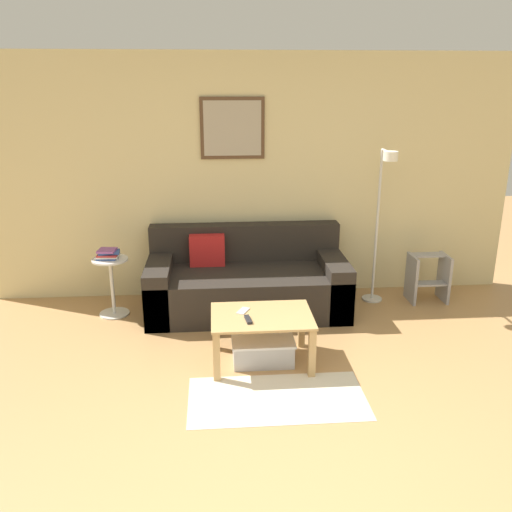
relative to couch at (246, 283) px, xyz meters
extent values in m
plane|color=tan|center=(0.11, -2.69, -0.29)|extent=(16.00, 16.00, 0.00)
cube|color=beige|center=(0.11, 0.49, 0.99)|extent=(5.60, 0.06, 2.55)
cube|color=#513823|center=(-0.11, 0.45, 1.51)|extent=(0.66, 0.02, 0.62)
cube|color=#ADA38E|center=(-0.11, 0.44, 1.51)|extent=(0.59, 0.01, 0.55)
cube|color=beige|center=(0.12, -1.70, -0.28)|extent=(1.32, 0.68, 0.01)
cube|color=#28231E|center=(0.01, -0.05, -0.07)|extent=(2.00, 0.95, 0.43)
cube|color=#28231E|center=(0.01, 0.32, 0.34)|extent=(2.00, 0.20, 0.39)
cube|color=#28231E|center=(-0.87, -0.05, -0.01)|extent=(0.24, 0.95, 0.55)
cube|color=#28231E|center=(0.88, -0.05, -0.01)|extent=(0.24, 0.95, 0.55)
cube|color=red|center=(-0.39, 0.15, 0.31)|extent=(0.36, 0.14, 0.32)
cube|color=tan|center=(0.06, -1.14, 0.14)|extent=(0.83, 0.60, 0.02)
cube|color=tan|center=(-0.32, -1.40, -0.08)|extent=(0.06, 0.06, 0.41)
cube|color=tan|center=(0.43, -1.40, -0.08)|extent=(0.06, 0.06, 0.41)
cube|color=tan|center=(-0.32, -0.88, -0.08)|extent=(0.06, 0.06, 0.41)
cube|color=tan|center=(0.43, -0.88, -0.08)|extent=(0.06, 0.06, 0.41)
cube|color=#B2B2B7|center=(0.07, -1.09, -0.19)|extent=(0.50, 0.40, 0.19)
cube|color=silver|center=(0.07, -1.09, -0.08)|extent=(0.52, 0.42, 0.02)
cylinder|color=silver|center=(1.37, 0.13, -0.28)|extent=(0.21, 0.21, 0.02)
cylinder|color=silver|center=(1.37, 0.13, 0.53)|extent=(0.03, 0.03, 1.59)
cylinder|color=silver|center=(1.37, -0.01, 1.32)|extent=(0.02, 0.26, 0.02)
cylinder|color=white|center=(1.37, -0.14, 1.29)|extent=(0.14, 0.14, 0.09)
cylinder|color=silver|center=(-1.35, -0.04, -0.28)|extent=(0.30, 0.30, 0.01)
cylinder|color=silver|center=(-1.35, -0.04, 0.01)|extent=(0.04, 0.04, 0.56)
cylinder|color=silver|center=(-1.35, -0.04, 0.30)|extent=(0.35, 0.35, 0.02)
cube|color=#335199|center=(-1.37, -0.04, 0.32)|extent=(0.21, 0.16, 0.01)
cube|color=silver|center=(-1.37, -0.02, 0.33)|extent=(0.23, 0.18, 0.02)
cube|color=#B73333|center=(-1.37, -0.03, 0.35)|extent=(0.20, 0.18, 0.02)
cube|color=#335199|center=(-1.35, -0.03, 0.37)|extent=(0.21, 0.14, 0.03)
cube|color=#8C4C93|center=(-1.37, -0.04, 0.39)|extent=(0.18, 0.18, 0.02)
cube|color=#232328|center=(-0.06, -1.24, 0.16)|extent=(0.06, 0.15, 0.02)
cube|color=silver|center=(-0.09, -1.05, 0.15)|extent=(0.12, 0.15, 0.01)
cube|color=#99999E|center=(1.77, 0.06, -0.03)|extent=(0.03, 0.31, 0.51)
cube|color=#99999E|center=(2.13, 0.06, -0.03)|extent=(0.03, 0.31, 0.51)
cube|color=#99999E|center=(1.95, 0.01, -0.07)|extent=(0.33, 0.14, 0.02)
cube|color=#99999E|center=(1.95, 0.12, 0.21)|extent=(0.33, 0.14, 0.02)
camera|label=1|loc=(-0.32, -5.19, 1.98)|focal=38.00mm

